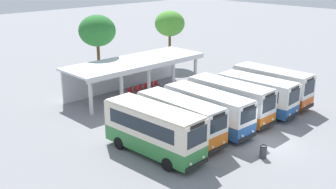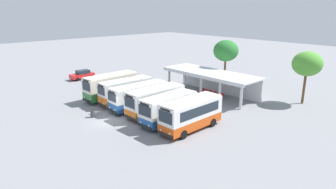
# 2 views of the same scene
# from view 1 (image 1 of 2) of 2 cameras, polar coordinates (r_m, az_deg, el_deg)

# --- Properties ---
(ground_plane) EXTENTS (180.00, 180.00, 0.00)m
(ground_plane) POSITION_cam_1_polar(r_m,az_deg,el_deg) (30.84, 14.02, -6.73)
(ground_plane) COLOR gray
(city_bus_nearest_orange) EXTENTS (2.72, 7.79, 3.40)m
(city_bus_nearest_orange) POSITION_cam_1_polar(r_m,az_deg,el_deg) (27.73, -2.00, -4.80)
(city_bus_nearest_orange) COLOR black
(city_bus_nearest_orange) RESTS_ON ground
(city_bus_second_in_row) EXTENTS (2.28, 7.43, 3.16)m
(city_bus_second_in_row) POSITION_cam_1_polar(r_m,az_deg,el_deg) (29.98, 1.71, -3.25)
(city_bus_second_in_row) COLOR black
(city_bus_second_in_row) RESTS_ON ground
(city_bus_middle_cream) EXTENTS (2.42, 7.83, 3.08)m
(city_bus_middle_cream) POSITION_cam_1_polar(r_m,az_deg,el_deg) (32.02, 5.56, -2.00)
(city_bus_middle_cream) COLOR black
(city_bus_middle_cream) RESTS_ON ground
(city_bus_fourth_amber) EXTENTS (2.48, 7.62, 3.19)m
(city_bus_fourth_amber) POSITION_cam_1_polar(r_m,az_deg,el_deg) (34.32, 8.60, -0.64)
(city_bus_fourth_amber) COLOR black
(city_bus_fourth_amber) RESTS_ON ground
(city_bus_fifth_blue) EXTENTS (2.73, 7.17, 3.11)m
(city_bus_fifth_blue) POSITION_cam_1_polar(r_m,az_deg,el_deg) (36.34, 12.22, 0.14)
(city_bus_fifth_blue) COLOR black
(city_bus_fifth_blue) RESTS_ON ground
(city_bus_far_end_green) EXTENTS (2.55, 7.47, 3.26)m
(city_bus_far_end_green) POSITION_cam_1_polar(r_m,az_deg,el_deg) (38.94, 14.24, 1.30)
(city_bus_far_end_green) COLOR black
(city_bus_far_end_green) RESTS_ON ground
(terminal_canopy) EXTENTS (14.59, 4.98, 3.40)m
(terminal_canopy) POSITION_cam_1_polar(r_m,az_deg,el_deg) (41.17, -5.00, 3.80)
(terminal_canopy) COLOR silver
(terminal_canopy) RESTS_ON ground
(waiting_chair_end_by_column) EXTENTS (0.45, 0.45, 0.86)m
(waiting_chair_end_by_column) POSITION_cam_1_polar(r_m,az_deg,el_deg) (40.44, -5.27, 0.51)
(waiting_chair_end_by_column) COLOR slate
(waiting_chair_end_by_column) RESTS_ON ground
(waiting_chair_second_from_end) EXTENTS (0.45, 0.45, 0.86)m
(waiting_chair_second_from_end) POSITION_cam_1_polar(r_m,az_deg,el_deg) (40.81, -4.44, 0.70)
(waiting_chair_second_from_end) COLOR slate
(waiting_chair_second_from_end) RESTS_ON ground
(waiting_chair_middle_seat) EXTENTS (0.45, 0.45, 0.86)m
(waiting_chair_middle_seat) POSITION_cam_1_polar(r_m,az_deg,el_deg) (41.31, -3.79, 0.93)
(waiting_chair_middle_seat) COLOR slate
(waiting_chair_middle_seat) RESTS_ON ground
(waiting_chair_fourth_seat) EXTENTS (0.45, 0.45, 0.86)m
(waiting_chair_fourth_seat) POSITION_cam_1_polar(r_m,az_deg,el_deg) (41.69, -3.00, 1.10)
(waiting_chair_fourth_seat) COLOR slate
(waiting_chair_fourth_seat) RESTS_ON ground
(waiting_chair_fifth_seat) EXTENTS (0.45, 0.45, 0.86)m
(waiting_chair_fifth_seat) POSITION_cam_1_polar(r_m,az_deg,el_deg) (42.12, -2.27, 1.29)
(waiting_chair_fifth_seat) COLOR slate
(waiting_chair_fifth_seat) RESTS_ON ground
(waiting_chair_far_end_seat) EXTENTS (0.45, 0.45, 0.86)m
(waiting_chair_far_end_seat) POSITION_cam_1_polar(r_m,az_deg,el_deg) (42.61, -1.63, 1.50)
(waiting_chair_far_end_seat) COLOR slate
(waiting_chair_far_end_seat) RESTS_ON ground
(roadside_tree_behind_canopy) EXTENTS (3.81, 3.81, 7.50)m
(roadside_tree_behind_canopy) POSITION_cam_1_polar(r_m,az_deg,el_deg) (43.17, -9.82, 8.70)
(roadside_tree_behind_canopy) COLOR brown
(roadside_tree_behind_canopy) RESTS_ON ground
(roadside_tree_east_of_canopy) EXTENTS (3.74, 3.74, 6.88)m
(roadside_tree_east_of_canopy) POSITION_cam_1_polar(r_m,az_deg,el_deg) (51.76, 0.24, 9.82)
(roadside_tree_east_of_canopy) COLOR brown
(roadside_tree_east_of_canopy) RESTS_ON ground
(litter_bin_apron) EXTENTS (0.49, 0.49, 0.90)m
(litter_bin_apron) POSITION_cam_1_polar(r_m,az_deg,el_deg) (28.51, 13.10, -7.75)
(litter_bin_apron) COLOR #3F3F47
(litter_bin_apron) RESTS_ON ground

